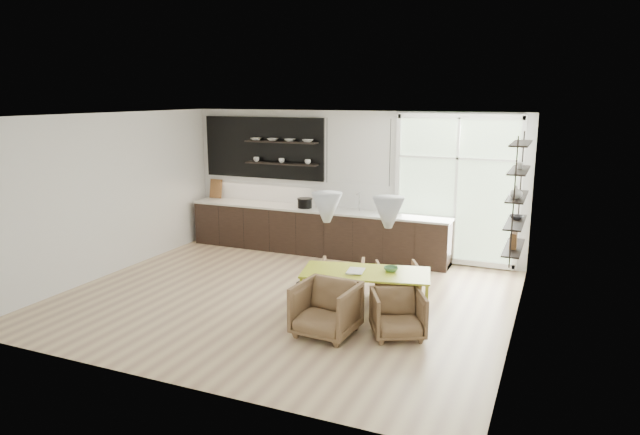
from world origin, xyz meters
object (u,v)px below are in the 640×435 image
(armchair_back_left, at_px, (342,280))
(dining_table, at_px, (366,275))
(armchair_back_right, at_px, (398,281))
(armchair_front_left, at_px, (326,309))
(wire_stool, at_px, (307,293))
(armchair_front_right, at_px, (398,314))

(armchair_back_left, bearing_deg, dining_table, 121.44)
(armchair_back_right, distance_m, armchair_front_left, 1.79)
(armchair_front_left, xyz_separation_m, wire_stool, (-0.59, 0.67, -0.08))
(armchair_back_left, distance_m, armchair_front_right, 1.60)
(armchair_back_left, distance_m, armchair_front_left, 1.42)
(armchair_front_right, bearing_deg, dining_table, 113.07)
(armchair_back_left, bearing_deg, armchair_front_left, 85.89)
(armchair_back_right, bearing_deg, armchair_front_left, 47.44)
(armchair_front_left, bearing_deg, dining_table, 77.21)
(armchair_front_right, relative_size, wire_stool, 1.56)
(wire_stool, bearing_deg, dining_table, 13.36)
(armchair_back_left, bearing_deg, armchair_back_right, -174.81)
(armchair_front_left, bearing_deg, armchair_back_left, 106.36)
(dining_table, xyz_separation_m, armchair_back_right, (0.25, 0.84, -0.33))
(armchair_back_right, bearing_deg, dining_table, 47.53)
(armchair_back_right, relative_size, armchair_front_left, 0.82)
(dining_table, relative_size, armchair_back_right, 3.01)
(armchair_front_left, bearing_deg, wire_stool, 135.64)
(wire_stool, bearing_deg, armchair_front_right, -12.61)
(armchair_back_right, xyz_separation_m, wire_stool, (-1.11, -1.04, -0.01))
(dining_table, distance_m, armchair_back_right, 0.93)
(dining_table, xyz_separation_m, armchair_back_left, (-0.56, 0.52, -0.31))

